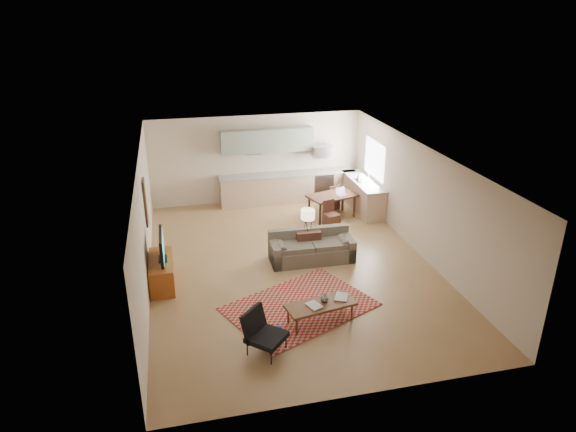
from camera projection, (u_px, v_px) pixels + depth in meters
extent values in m
plane|color=olive|center=(291.00, 265.00, 12.20)|extent=(9.00, 9.00, 0.00)
plane|color=white|center=(291.00, 156.00, 11.17)|extent=(9.00, 9.00, 0.00)
plane|color=#C1B19B|center=(257.00, 159.00, 15.73)|extent=(6.50, 0.00, 6.50)
plane|color=#C1B19B|center=(361.00, 324.00, 7.64)|extent=(6.50, 0.00, 6.50)
plane|color=#C1B19B|center=(144.00, 226.00, 11.00)|extent=(0.00, 9.00, 9.00)
plane|color=#C1B19B|center=(422.00, 201.00, 12.37)|extent=(0.00, 9.00, 9.00)
cube|color=#A5A8AD|center=(322.00, 185.00, 16.21)|extent=(0.62, 0.62, 0.90)
cube|color=#A5A8AD|center=(322.00, 151.00, 15.81)|extent=(0.62, 0.40, 0.35)
cube|color=gray|center=(267.00, 141.00, 15.41)|extent=(2.80, 0.34, 0.70)
cube|color=white|center=(374.00, 159.00, 14.99)|extent=(0.02, 1.40, 1.05)
cube|color=maroon|center=(300.00, 306.00, 10.52)|extent=(3.37, 2.94, 0.02)
imported|color=maroon|center=(309.00, 308.00, 9.74)|extent=(0.44, 0.47, 0.03)
imported|color=navy|center=(335.00, 296.00, 10.12)|extent=(0.51, 0.53, 0.03)
imported|color=black|center=(324.00, 297.00, 9.95)|extent=(0.20, 0.20, 0.18)
imported|color=beige|center=(359.00, 176.00, 15.21)|extent=(0.13, 0.13, 0.19)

